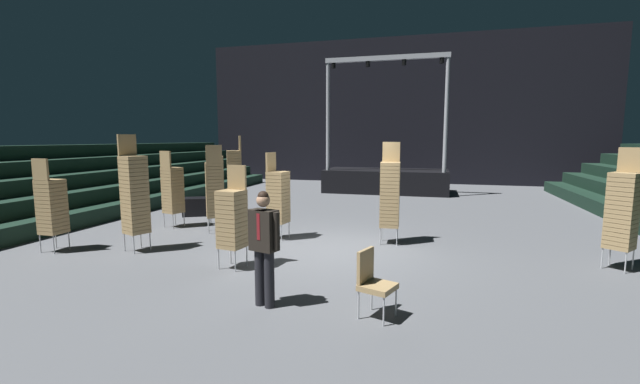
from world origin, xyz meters
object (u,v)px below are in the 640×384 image
at_px(stage_riser, 386,178).
at_px(chair_stack_mid_centre, 232,217).
at_px(chair_stack_mid_right, 278,196).
at_px(chair_stack_aisle_right, 215,189).
at_px(chair_stack_rear_right, 235,176).
at_px(chair_stack_front_right, 390,193).
at_px(chair_stack_rear_left, 216,190).
at_px(chair_stack_rear_centre, 51,205).
at_px(equipment_road_case, 197,206).
at_px(loose_chair_near_man, 373,279).
at_px(man_with_tie, 264,242).
at_px(chair_stack_mid_left, 135,194).
at_px(chair_stack_front_left, 172,189).
at_px(chair_stack_aisle_left, 622,209).

relative_size(stage_riser, chair_stack_mid_centre, 3.04).
bearing_deg(chair_stack_mid_right, chair_stack_aisle_right, -88.06).
bearing_deg(chair_stack_rear_right, chair_stack_front_right, -142.88).
distance_m(chair_stack_rear_left, chair_stack_rear_centre, 4.15).
relative_size(chair_stack_rear_right, equipment_road_case, 2.84).
bearing_deg(equipment_road_case, stage_riser, 55.18).
bearing_deg(loose_chair_near_man, chair_stack_rear_right, -120.43).
relative_size(chair_stack_aisle_right, loose_chair_near_man, 2.44).
bearing_deg(man_with_tie, chair_stack_mid_centre, -33.07).
height_order(chair_stack_front_right, chair_stack_mid_left, chair_stack_mid_left).
bearing_deg(chair_stack_mid_right, equipment_road_case, -111.95).
bearing_deg(chair_stack_rear_centre, man_with_tie, -14.39).
relative_size(chair_stack_rear_left, chair_stack_rear_right, 0.77).
height_order(chair_stack_mid_left, chair_stack_rear_centre, chair_stack_mid_left).
xyz_separation_m(chair_stack_rear_left, chair_stack_rear_right, (-0.03, 1.22, 0.29)).
bearing_deg(chair_stack_rear_left, stage_riser, -50.53).
xyz_separation_m(chair_stack_mid_left, chair_stack_mid_right, (2.60, 1.89, -0.21)).
xyz_separation_m(stage_riser, chair_stack_mid_centre, (-1.58, -12.22, 0.33)).
distance_m(chair_stack_mid_right, loose_chair_near_man, 4.90).
xyz_separation_m(chair_stack_front_left, chair_stack_mid_centre, (3.34, -2.94, -0.08)).
distance_m(stage_riser, chair_stack_aisle_left, 11.76).
distance_m(chair_stack_rear_right, chair_stack_aisle_left, 10.00).
bearing_deg(chair_stack_aisle_right, chair_stack_aisle_left, -38.48).
height_order(chair_stack_front_right, equipment_road_case, chair_stack_front_right).
relative_size(chair_stack_mid_right, equipment_road_case, 2.37).
bearing_deg(chair_stack_front_left, chair_stack_mid_right, 7.67).
height_order(chair_stack_front_right, chair_stack_rear_left, chair_stack_front_right).
xyz_separation_m(chair_stack_mid_centre, equipment_road_case, (-3.67, 4.67, -0.70)).
relative_size(chair_stack_mid_left, chair_stack_mid_right, 1.20).
bearing_deg(chair_stack_mid_right, chair_stack_rear_left, -108.24).
xyz_separation_m(chair_stack_front_right, chair_stack_rear_right, (-5.13, 2.23, 0.08)).
bearing_deg(chair_stack_rear_left, chair_stack_mid_left, 150.65).
bearing_deg(chair_stack_mid_centre, chair_stack_rear_right, -55.07).
height_order(chair_stack_mid_centre, chair_stack_rear_centre, chair_stack_rear_centre).
xyz_separation_m(chair_stack_rear_centre, chair_stack_aisle_left, (11.44, 1.82, 0.13)).
relative_size(chair_stack_mid_left, chair_stack_rear_right, 1.00).
relative_size(chair_stack_mid_right, chair_stack_rear_right, 0.83).
bearing_deg(chair_stack_mid_right, chair_stack_mid_centre, 9.67).
distance_m(chair_stack_front_left, equipment_road_case, 1.93).
height_order(chair_stack_aisle_left, equipment_road_case, chair_stack_aisle_left).
bearing_deg(chair_stack_aisle_right, loose_chair_near_man, -74.23).
bearing_deg(chair_stack_mid_centre, stage_riser, -88.75).
relative_size(chair_stack_rear_right, chair_stack_aisle_right, 1.11).
height_order(man_with_tie, chair_stack_mid_right, chair_stack_mid_right).
relative_size(chair_stack_aisle_left, chair_stack_aisle_right, 1.00).
distance_m(chair_stack_front_right, equipment_road_case, 6.73).
height_order(stage_riser, chair_stack_mid_left, stage_riser).
bearing_deg(chair_stack_front_left, chair_stack_rear_left, 54.73).
height_order(chair_stack_mid_centre, chair_stack_rear_left, same).
height_order(chair_stack_rear_left, loose_chair_near_man, chair_stack_rear_left).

